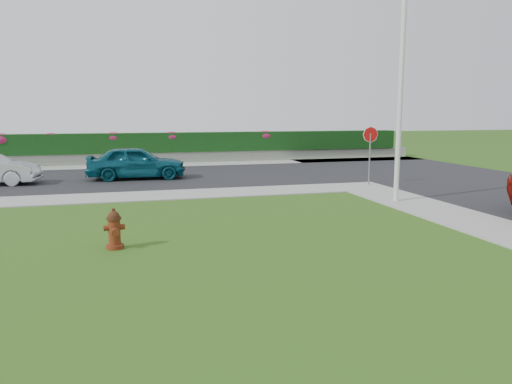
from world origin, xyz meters
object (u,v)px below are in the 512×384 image
object	(u,v)px
stop_sign	(370,142)
sedan_teal	(136,162)
utility_pole	(400,96)
fire_hydrant	(114,230)

from	to	relation	value
stop_sign	sedan_teal	bearing A→B (deg)	179.01
utility_pole	stop_sign	world-z (taller)	utility_pole
fire_hydrant	sedan_teal	world-z (taller)	sedan_teal
utility_pole	fire_hydrant	bearing A→B (deg)	-158.79
sedan_teal	utility_pole	bearing A→B (deg)	-131.85
fire_hydrant	sedan_teal	bearing A→B (deg)	79.15
fire_hydrant	sedan_teal	xyz separation A→B (m)	(0.84, 11.06, 0.33)
fire_hydrant	utility_pole	world-z (taller)	utility_pole
stop_sign	fire_hydrant	bearing A→B (deg)	-119.87
utility_pole	sedan_teal	bearing A→B (deg)	135.55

